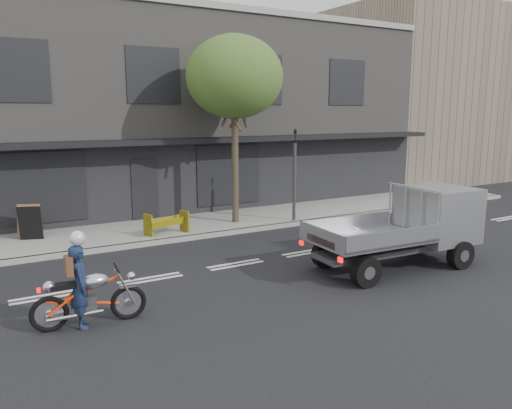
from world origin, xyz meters
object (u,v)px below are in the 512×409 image
at_px(street_tree, 234,78).
at_px(sandwich_board, 30,223).
at_px(construction_barrier, 169,224).
at_px(motorcycle, 89,297).
at_px(traffic_light_pole, 294,180).
at_px(rider, 80,286).
at_px(flatbed_ute, 425,219).

relative_size(street_tree, sandwich_board, 6.20).
bearing_deg(construction_barrier, motorcycle, -123.43).
bearing_deg(sandwich_board, traffic_light_pole, 8.18).
height_order(street_tree, traffic_light_pole, street_tree).
height_order(traffic_light_pole, rider, traffic_light_pole).
distance_m(flatbed_ute, sandwich_board, 11.83).
height_order(flatbed_ute, construction_barrier, flatbed_ute).
height_order(motorcycle, construction_barrier, motorcycle).
bearing_deg(street_tree, flatbed_ute, -70.08).
distance_m(traffic_light_pole, construction_barrier, 4.95).
height_order(motorcycle, flatbed_ute, flatbed_ute).
height_order(traffic_light_pole, motorcycle, traffic_light_pole).
distance_m(motorcycle, construction_barrier, 6.64).
bearing_deg(rider, motorcycle, -83.90).
relative_size(traffic_light_pole, construction_barrier, 2.61).
xyz_separation_m(flatbed_ute, sandwich_board, (-9.18, 7.44, -0.55)).
relative_size(motorcycle, construction_barrier, 1.63).
bearing_deg(rider, construction_barrier, -28.38).
xyz_separation_m(rider, flatbed_ute, (9.02, -0.37, 0.42)).
height_order(motorcycle, rider, rider).
relative_size(motorcycle, flatbed_ute, 0.46).
bearing_deg(flatbed_ute, traffic_light_pole, 97.10).
height_order(rider, sandwich_board, rider).
relative_size(street_tree, traffic_light_pole, 1.93).
xyz_separation_m(flatbed_ute, construction_barrier, (-5.21, 5.91, -0.72)).
xyz_separation_m(street_tree, construction_barrier, (-2.82, -0.70, -4.75)).
bearing_deg(traffic_light_pole, flatbed_ute, -86.09).
bearing_deg(rider, traffic_light_pole, -51.89).
bearing_deg(traffic_light_pole, construction_barrier, 178.22).
xyz_separation_m(motorcycle, sandwich_board, (-0.31, 7.07, 0.11)).
distance_m(rider, flatbed_ute, 9.04).
bearing_deg(motorcycle, sandwich_board, 98.63).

